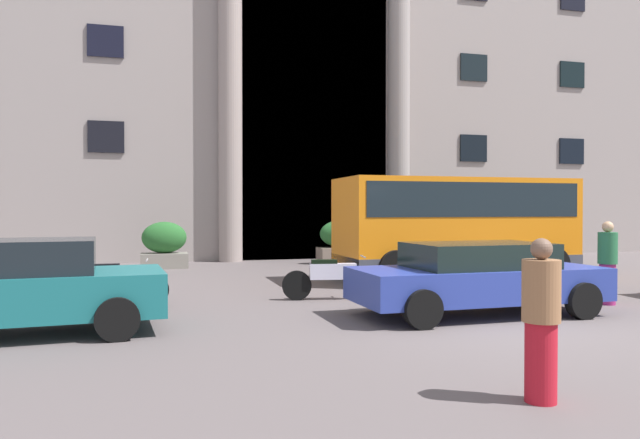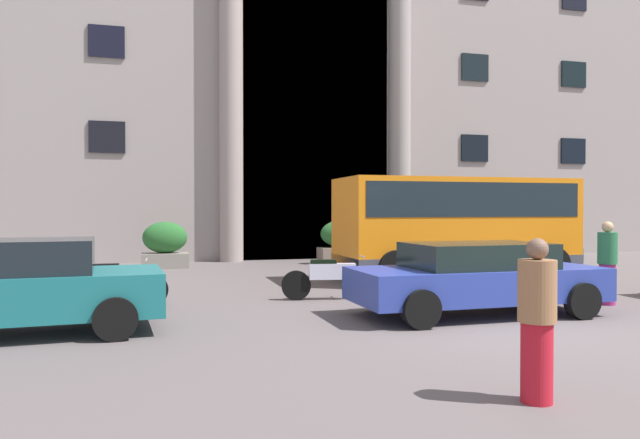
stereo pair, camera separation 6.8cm
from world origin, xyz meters
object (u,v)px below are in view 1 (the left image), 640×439
at_px(parked_sedan_second, 9,287).
at_px(pedestrian_child_trailing, 608,263).
at_px(orange_minibus, 455,220).
at_px(scooter_by_planter, 331,277).
at_px(pedestrian_man_crossing, 541,320).
at_px(bus_stop_sign, 572,216).
at_px(parked_sedan_far, 478,277).
at_px(motorcycle_far_end, 445,273).
at_px(hedge_planter_far_west, 451,244).
at_px(hedge_planter_entrance_left, 553,244).
at_px(hedge_planter_entrance_right, 164,246).
at_px(motorcycle_near_kerb, 113,283).
at_px(hedge_planter_east, 343,243).

distance_m(parked_sedan_second, pedestrian_child_trailing, 10.51).
relative_size(orange_minibus, scooter_by_planter, 2.94).
height_order(scooter_by_planter, pedestrian_man_crossing, pedestrian_man_crossing).
bearing_deg(bus_stop_sign, parked_sedan_far, -137.84).
xyz_separation_m(parked_sedan_second, motorcycle_far_end, (8.13, 2.21, -0.26)).
height_order(hedge_planter_far_west, parked_sedan_far, hedge_planter_far_west).
xyz_separation_m(hedge_planter_entrance_left, motorcycle_far_end, (-8.01, -7.00, -0.12)).
distance_m(hedge_planter_entrance_left, parked_sedan_far, 12.83).
xyz_separation_m(orange_minibus, bus_stop_sign, (4.80, 1.52, 0.06)).
bearing_deg(hedge_planter_entrance_right, bus_stop_sign, -17.70).
bearing_deg(parked_sedan_second, pedestrian_child_trailing, -3.65).
distance_m(hedge_planter_entrance_left, motorcycle_near_kerb, 16.37).
bearing_deg(scooter_by_planter, orange_minibus, 40.36).
distance_m(pedestrian_man_crossing, pedestrian_child_trailing, 6.83).
height_order(parked_sedan_second, motorcycle_far_end, parked_sedan_second).
height_order(orange_minibus, hedge_planter_far_west, orange_minibus).
height_order(orange_minibus, parked_sedan_second, orange_minibus).
bearing_deg(motorcycle_near_kerb, orange_minibus, 16.52).
distance_m(orange_minibus, motorcycle_far_end, 2.95).
distance_m(orange_minibus, motorcycle_near_kerb, 8.69).
relative_size(hedge_planter_entrance_left, scooter_by_planter, 0.95).
xyz_separation_m(motorcycle_far_end, motorcycle_near_kerb, (-6.85, 0.13, -0.00)).
relative_size(hedge_planter_east, scooter_by_planter, 0.82).
xyz_separation_m(hedge_planter_east, pedestrian_man_crossing, (-2.66, -14.39, 0.06)).
height_order(hedge_planter_entrance_right, motorcycle_far_end, hedge_planter_entrance_right).
bearing_deg(pedestrian_child_trailing, parked_sedan_far, 123.49).
height_order(hedge_planter_east, parked_sedan_far, hedge_planter_east).
bearing_deg(hedge_planter_entrance_left, pedestrian_child_trailing, -121.65).
xyz_separation_m(hedge_planter_far_west, pedestrian_child_trailing, (-1.72, -9.53, 0.19)).
bearing_deg(pedestrian_child_trailing, motorcycle_far_end, 75.34).
bearing_deg(parked_sedan_second, hedge_planter_entrance_left, 25.66).
distance_m(hedge_planter_entrance_left, hedge_planter_entrance_right, 13.79).
distance_m(parked_sedan_second, motorcycle_far_end, 8.43).
bearing_deg(bus_stop_sign, motorcycle_far_end, -148.76).
distance_m(hedge_planter_entrance_left, parked_sedan_second, 18.58).
height_order(hedge_planter_entrance_left, pedestrian_man_crossing, pedestrian_man_crossing).
relative_size(bus_stop_sign, motorcycle_far_end, 1.31).
relative_size(parked_sedan_second, pedestrian_child_trailing, 2.74).
xyz_separation_m(bus_stop_sign, pedestrian_child_trailing, (-3.91, -5.94, -0.83)).
distance_m(motorcycle_near_kerb, scooter_by_planter, 4.24).
bearing_deg(bus_stop_sign, pedestrian_man_crossing, -129.62).
relative_size(hedge_planter_entrance_right, pedestrian_child_trailing, 0.90).
bearing_deg(scooter_by_planter, hedge_planter_east, 80.63).
bearing_deg(motorcycle_near_kerb, hedge_planter_east, 48.74).
xyz_separation_m(motorcycle_near_kerb, scooter_by_planter, (4.24, -0.21, 0.00)).
xyz_separation_m(orange_minibus, motorcycle_far_end, (-1.49, -2.29, -1.13)).
distance_m(hedge_planter_far_west, hedge_planter_east, 4.00).
height_order(hedge_planter_entrance_left, pedestrian_child_trailing, pedestrian_child_trailing).
relative_size(hedge_planter_entrance_right, parked_sedan_second, 0.33).
bearing_deg(pedestrian_man_crossing, parked_sedan_second, 132.28).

